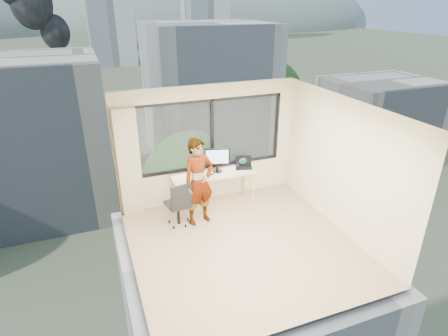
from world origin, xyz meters
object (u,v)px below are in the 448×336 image
desk (213,188)px  monitor (217,160)px  chair (178,203)px  game_console (195,170)px  laptop (244,163)px  handbag (244,161)px  person (199,182)px

desk → monitor: bearing=27.1°
chair → game_console: bearing=41.9°
chair → monitor: 1.32m
laptop → desk: bearing=-160.7°
handbag → desk: bearing=-179.5°
monitor → handbag: monitor is taller
person → handbag: size_ratio=6.99×
chair → monitor: (1.05, 0.59, 0.53)m
game_console → handbag: (1.15, -0.05, 0.06)m
desk → game_console: game_console is taller
laptop → game_console: bearing=-172.6°
laptop → handbag: size_ratio=1.43×
monitor → laptop: bearing=13.5°
handbag → person: bearing=-161.2°
chair → monitor: monitor is taller
person → game_console: size_ratio=5.51×
monitor → person: bearing=-116.6°
person → desk: bearing=36.0°
handbag → monitor: bearing=177.6°
desk → game_console: bearing=148.0°
desk → handbag: handbag is taller
monitor → laptop: monitor is taller
monitor → chair: bearing=-133.6°
chair → person: bearing=-17.7°
desk → handbag: size_ratio=6.99×
monitor → laptop: size_ratio=1.47×
handbag → laptop: bearing=-124.5°
person → handbag: (1.31, 0.76, -0.05)m
desk → handbag: 0.94m
monitor → handbag: 0.71m
desk → game_console: 0.58m
monitor → handbag: size_ratio=2.10×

